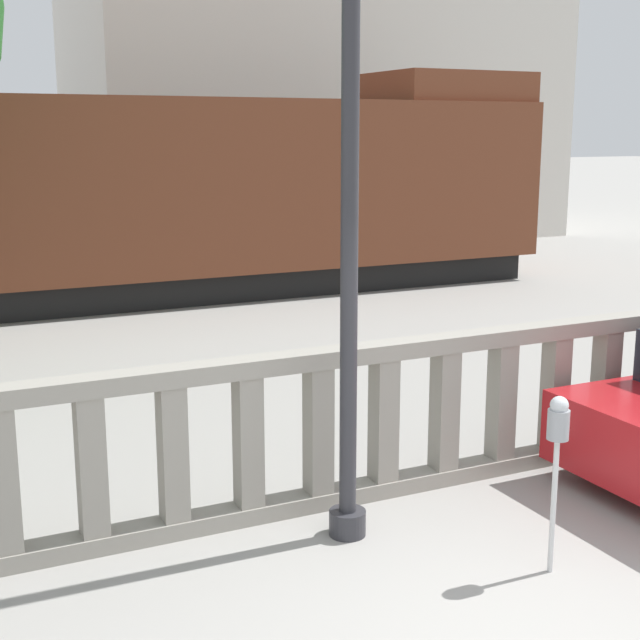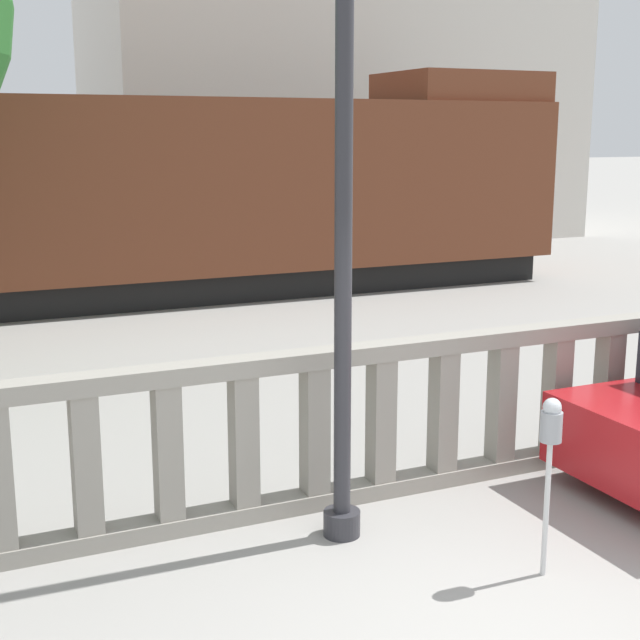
% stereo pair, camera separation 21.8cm
% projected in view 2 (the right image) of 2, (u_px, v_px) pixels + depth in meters
% --- Properties ---
extents(balustrade, '(13.67, 0.24, 1.36)m').
position_uv_depth(balustrade, '(348.00, 425.00, 7.46)').
color(balustrade, gray).
rests_on(balustrade, ground).
extents(lamppost, '(0.32, 0.32, 6.39)m').
position_uv_depth(lamppost, '(344.00, 76.00, 6.24)').
color(lamppost, '#2D2D33').
rests_on(lamppost, ground).
extents(parking_meter, '(0.15, 0.15, 1.31)m').
position_uv_depth(parking_meter, '(550.00, 437.00, 6.13)').
color(parking_meter, silver).
rests_on(parking_meter, ground).
extents(building_block, '(13.57, 6.43, 11.56)m').
position_uv_depth(building_block, '(334.00, 35.00, 25.49)').
color(building_block, beige).
rests_on(building_block, ground).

